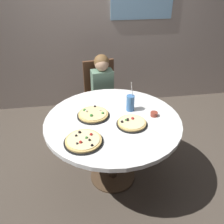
% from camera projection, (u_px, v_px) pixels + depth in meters
% --- Properties ---
extents(ground_plane, '(8.00, 8.00, 0.00)m').
position_uv_depth(ground_plane, '(113.00, 176.00, 2.63)').
color(ground_plane, '#4C4238').
extents(wall_with_window, '(5.20, 0.14, 2.90)m').
position_uv_depth(wall_with_window, '(94.00, 9.00, 3.32)').
color(wall_with_window, '#A8998E').
rests_on(wall_with_window, ground_plane).
extents(dining_table, '(1.28, 1.28, 0.75)m').
position_uv_depth(dining_table, '(113.00, 127.00, 2.28)').
color(dining_table, white).
rests_on(dining_table, ground_plane).
extents(chair_wooden, '(0.45, 0.45, 0.95)m').
position_uv_depth(chair_wooden, '(101.00, 93.00, 3.17)').
color(chair_wooden, brown).
rests_on(chair_wooden, ground_plane).
extents(diner_child, '(0.30, 0.42, 1.08)m').
position_uv_depth(diner_child, '(104.00, 103.00, 3.04)').
color(diner_child, '#3F4766').
rests_on(diner_child, ground_plane).
extents(pizza_veggie, '(0.28, 0.28, 0.05)m').
position_uv_depth(pizza_veggie, '(132.00, 123.00, 2.15)').
color(pizza_veggie, black).
rests_on(pizza_veggie, dining_table).
extents(pizza_cheese, '(0.32, 0.32, 0.05)m').
position_uv_depth(pizza_cheese, '(84.00, 141.00, 1.94)').
color(pizza_cheese, black).
rests_on(pizza_cheese, dining_table).
extents(pizza_pepperoni, '(0.31, 0.31, 0.05)m').
position_uv_depth(pizza_pepperoni, '(93.00, 114.00, 2.28)').
color(pizza_pepperoni, black).
rests_on(pizza_pepperoni, dining_table).
extents(soda_cup, '(0.08, 0.08, 0.31)m').
position_uv_depth(soda_cup, '(130.00, 103.00, 2.33)').
color(soda_cup, '#3F72B2').
rests_on(soda_cup, dining_table).
extents(sauce_bowl, '(0.07, 0.07, 0.04)m').
position_uv_depth(sauce_bowl, '(154.00, 114.00, 2.27)').
color(sauce_bowl, brown).
rests_on(sauce_bowl, dining_table).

